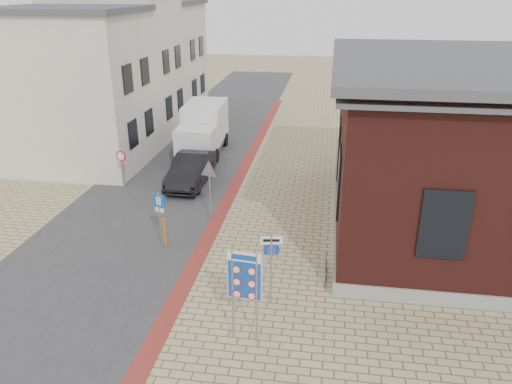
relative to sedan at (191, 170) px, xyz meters
The scene contains 16 objects.
ground 10.79m from the sedan, 66.88° to the right, with size 120.00×120.00×0.00m, color tan.
road_strip 5.31m from the sedan, 104.03° to the left, with size 7.00×60.00×0.02m, color #38383A.
curb_strip 2.34m from the sedan, ahead, with size 0.60×40.00×0.02m, color maroon.
brick_building 13.81m from the sedan, 12.38° to the right, with size 13.00×13.00×6.80m.
townhouse_near 7.87m from the sedan, 162.75° to the left, with size 7.40×6.40×8.30m.
townhouse_mid 11.23m from the sedan, 129.88° to the left, with size 7.40×6.40×9.10m.
townhouse_far 16.01m from the sedan, 115.64° to the left, with size 7.40×6.40×8.30m.
bike_rack 10.33m from the sedan, 48.23° to the right, with size 0.08×1.80×0.60m.
sedan is the anchor object (origin of this frame).
box_truck 5.11m from the sedan, 97.00° to the left, with size 2.51×5.51×2.84m.
border_sign 12.40m from the sedan, 67.48° to the right, with size 0.95×0.15×2.79m.
essen_sign 10.97m from the sedan, 61.44° to the right, with size 0.68×0.14×2.52m.
parking_sign 6.80m from the sedan, 83.83° to the right, with size 0.49×0.20×2.31m.
yield_sign 4.53m from the sedan, 63.55° to the right, with size 0.89×0.37×2.60m.
speed_sign 3.42m from the sedan, 144.89° to the right, with size 0.52×0.13×2.22m.
bollard 6.42m from the sedan, 83.51° to the right, with size 0.10×0.10×1.10m, color orange.
Camera 1 is at (2.53, -12.78, 9.27)m, focal length 35.00 mm.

